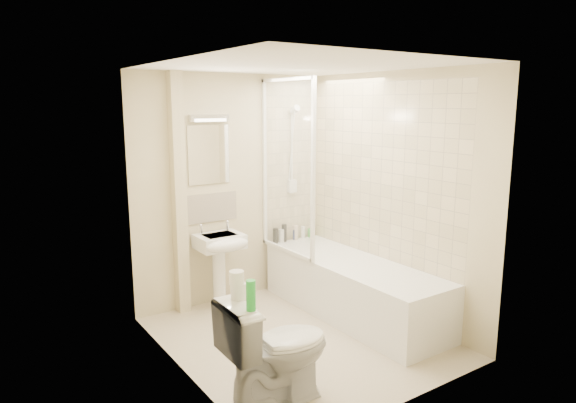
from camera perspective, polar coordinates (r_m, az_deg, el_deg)
floor at (r=4.82m, az=1.32°, el=-14.92°), size 2.50×2.50×0.00m
wall_back at (r=5.48m, az=-6.26°, el=1.39°), size 2.20×0.02×2.40m
wall_left at (r=3.91m, az=-11.85°, el=-2.60°), size 0.02×2.50×2.40m
wall_right at (r=5.14m, az=11.40°, el=0.61°), size 0.02×2.50×2.40m
ceiling at (r=4.35m, az=1.46°, el=14.89°), size 2.20×2.50×0.02m
tile_back at (r=5.82m, az=0.29°, el=4.24°), size 0.70×0.01×1.75m
tile_right at (r=5.19m, az=10.32°, el=3.27°), size 0.01×2.10×1.75m
pipe_boxing at (r=5.16m, az=-12.02°, el=0.64°), size 0.12×0.12×2.40m
splashback at (r=5.38m, az=-8.61°, el=-0.68°), size 0.60×0.02×0.30m
mirror at (r=5.30m, az=-8.77°, el=5.16°), size 0.46×0.01×0.60m
strip_light at (r=5.26m, az=-8.78°, el=9.15°), size 0.42×0.07×0.07m
bathtub at (r=5.24m, az=7.22°, el=-9.40°), size 0.70×2.10×0.55m
shower_screen at (r=5.26m, az=-0.13°, el=3.82°), size 0.04×0.92×1.80m
shower_fixture at (r=5.77m, az=0.53°, el=5.39°), size 0.10×0.16×0.99m
pedestal_sink at (r=5.28m, az=-7.41°, el=-5.38°), size 0.46×0.45×0.89m
bottle_black_a at (r=5.76m, az=-1.40°, el=-3.82°), size 0.06×0.06×0.17m
bottle_white_a at (r=5.81m, az=-0.75°, el=-3.82°), size 0.06×0.06×0.15m
bottle_black_b at (r=5.82m, az=-0.43°, el=-3.52°), size 0.06×0.06×0.20m
bottle_blue at (r=5.91m, az=0.77°, el=-3.70°), size 0.05×0.05×0.12m
bottle_cream at (r=5.91m, az=0.84°, el=-3.47°), size 0.06×0.06×0.17m
bottle_white_b at (r=5.97m, az=1.68°, el=-3.43°), size 0.05×0.05×0.14m
bottle_green at (r=6.04m, az=2.51°, el=-3.50°), size 0.06×0.06×0.10m
toilet at (r=3.74m, az=-1.30°, el=-16.05°), size 0.49×0.81×0.80m
toilet_roll_lower at (r=3.51m, az=-5.54°, el=-9.86°), size 0.10×0.10×0.11m
toilet_roll_upper at (r=3.46m, az=-5.73°, el=-8.42°), size 0.10×0.10×0.09m
green_bottle at (r=3.30m, az=-4.15°, el=-10.36°), size 0.06×0.06×0.20m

